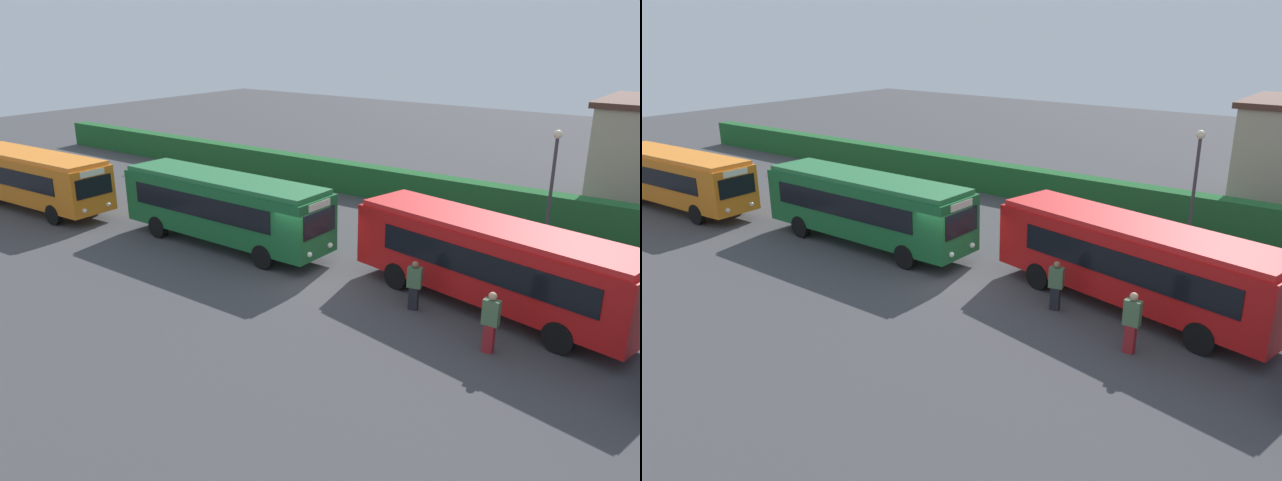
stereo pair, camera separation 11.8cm
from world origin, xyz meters
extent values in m
plane|color=#424244|center=(0.00, 0.00, 0.00)|extent=(103.24, 103.24, 0.00)
cube|color=orange|center=(-16.92, -1.19, 1.65)|extent=(9.69, 2.75, 2.21)
cube|color=orange|center=(-16.92, -1.19, 2.86)|extent=(9.39, 2.55, 0.20)
cube|color=black|center=(-17.27, 0.02, 1.92)|extent=(7.49, 0.30, 0.88)
cube|color=black|center=(-17.18, -2.42, 1.92)|extent=(7.49, 0.30, 0.88)
cube|color=black|center=(-12.11, -1.02, 1.92)|extent=(0.11, 1.99, 0.93)
cube|color=silver|center=(-12.11, -1.02, 2.58)|extent=(0.09, 1.33, 0.28)
cylinder|color=black|center=(-13.99, 0.02, 0.50)|extent=(1.01, 0.31, 1.00)
cylinder|color=black|center=(-13.91, -2.20, 0.50)|extent=(1.01, 0.31, 1.00)
cylinder|color=black|center=(-19.94, -0.18, 0.50)|extent=(1.01, 0.31, 1.00)
sphere|color=silver|center=(-12.12, -0.36, 0.90)|extent=(0.22, 0.22, 0.22)
sphere|color=silver|center=(-12.07, -1.69, 0.90)|extent=(0.22, 0.22, 0.22)
cube|color=#19602D|center=(-5.18, 0.62, 1.72)|extent=(10.31, 2.52, 2.33)
cube|color=#27723C|center=(-5.18, 0.62, 2.98)|extent=(10.00, 2.33, 0.20)
cube|color=black|center=(-5.46, 1.85, 2.00)|extent=(8.02, 0.12, 0.93)
cube|color=black|center=(-5.49, -0.60, 2.00)|extent=(8.02, 0.12, 0.93)
cube|color=black|center=(-0.02, 0.57, 2.00)|extent=(0.06, 1.99, 0.98)
cube|color=silver|center=(-0.02, 0.57, 2.70)|extent=(0.05, 1.33, 0.28)
cylinder|color=black|center=(-1.98, 1.70, 0.50)|extent=(1.00, 0.29, 1.00)
cylinder|color=black|center=(-2.00, -0.52, 0.50)|extent=(1.00, 0.29, 1.00)
cylinder|color=black|center=(-8.35, 1.77, 0.50)|extent=(1.00, 0.29, 1.00)
cylinder|color=black|center=(-8.37, -0.46, 0.50)|extent=(1.00, 0.29, 1.00)
sphere|color=silver|center=(0.00, 1.24, 0.90)|extent=(0.22, 0.22, 0.22)
sphere|color=silver|center=(-0.01, -0.09, 0.90)|extent=(0.22, 0.22, 0.22)
cube|color=red|center=(6.59, 1.37, 1.68)|extent=(10.54, 4.55, 2.26)
cube|color=red|center=(6.59, 1.37, 2.91)|extent=(10.19, 4.29, 0.20)
cube|color=black|center=(6.63, 0.07, 1.95)|extent=(7.82, 1.68, 0.91)
cube|color=black|center=(7.15, 2.55, 1.95)|extent=(7.82, 1.68, 0.91)
cube|color=black|center=(1.57, 2.43, 1.95)|extent=(0.46, 2.02, 0.95)
cube|color=silver|center=(1.57, 2.43, 2.63)|extent=(0.32, 1.36, 0.28)
cylinder|color=black|center=(3.25, 0.90, 0.50)|extent=(1.04, 0.48, 1.00)
cylinder|color=black|center=(3.72, 3.15, 0.50)|extent=(1.04, 0.48, 1.00)
cylinder|color=black|center=(9.46, -0.40, 0.50)|extent=(1.04, 0.48, 1.00)
cylinder|color=black|center=(9.94, 1.85, 0.50)|extent=(1.04, 0.48, 1.00)
sphere|color=silver|center=(1.41, 1.76, 0.90)|extent=(0.22, 0.22, 0.22)
sphere|color=silver|center=(1.69, 3.11, 0.90)|extent=(0.22, 0.22, 0.22)
cube|color=black|center=(4.60, -0.31, 0.41)|extent=(0.36, 0.31, 0.82)
cube|color=#4C6B47|center=(4.60, -0.31, 1.17)|extent=(0.53, 0.36, 0.71)
sphere|color=#8C6647|center=(4.60, -0.31, 1.64)|extent=(0.22, 0.22, 0.22)
cube|color=maroon|center=(7.79, -1.59, 0.45)|extent=(0.32, 0.25, 0.90)
cube|color=#4C6B47|center=(7.79, -1.59, 1.29)|extent=(0.49, 0.27, 0.79)
sphere|color=tan|center=(7.79, -1.59, 1.81)|extent=(0.25, 0.25, 0.25)
cube|color=silver|center=(9.73, 3.14, 0.40)|extent=(0.36, 0.33, 0.80)
cube|color=olive|center=(9.73, 3.14, 1.15)|extent=(0.51, 0.42, 0.70)
sphere|color=beige|center=(9.73, 3.14, 1.61)|extent=(0.22, 0.22, 0.22)
cube|color=#1E5B28|center=(0.00, 11.34, 0.86)|extent=(63.62, 1.04, 1.71)
cone|color=orange|center=(-19.66, 6.51, 0.30)|extent=(0.36, 0.36, 0.60)
cylinder|color=#38383D|center=(6.30, 8.31, 2.40)|extent=(0.14, 0.14, 4.80)
sphere|color=beige|center=(6.30, 8.31, 4.98)|extent=(0.36, 0.36, 0.36)
camera|label=1|loc=(13.54, -17.82, 9.28)|focal=35.12mm
camera|label=2|loc=(13.63, -17.75, 9.28)|focal=35.12mm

